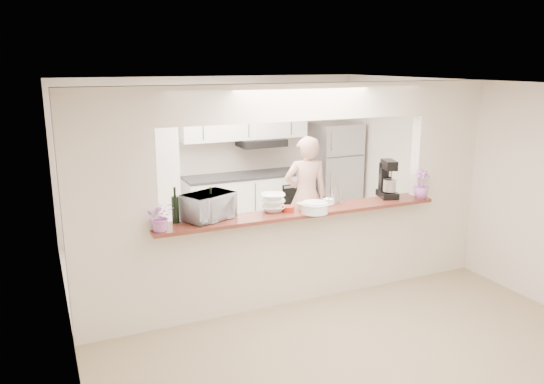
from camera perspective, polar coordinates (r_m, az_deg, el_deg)
floor at (r=6.40m, az=2.79°, el=-11.32°), size 6.00×6.00×0.00m
tile_overlay at (r=7.70m, az=-2.47°, el=-6.81°), size 5.00×2.90×0.01m
partition at (r=5.93m, az=2.95°, el=1.76°), size 5.00×0.15×2.50m
bar_counter at (r=6.17m, az=2.87°, el=-6.50°), size 3.40×0.38×1.09m
kitchen_cabinets at (r=8.44m, az=-6.67°, el=1.81°), size 3.15×0.62×2.25m
refrigerator at (r=9.30m, az=6.74°, el=2.15°), size 0.75×0.70×1.70m
flower_left at (r=5.33m, az=-11.88°, el=-2.59°), size 0.30×0.27×0.30m
wine_bottle_a at (r=5.57m, az=-10.35°, el=-1.81°), size 0.08×0.08×0.38m
wine_bottle_b at (r=5.63m, az=-6.59°, el=-1.61°), size 0.07×0.07×0.36m
toaster_oven at (r=5.64m, az=-6.84°, el=-1.55°), size 0.61×0.53×0.28m
serving_bowls at (r=5.91m, az=0.11°, el=-1.17°), size 0.34×0.34×0.20m
plate_stack_a at (r=5.89m, az=4.62°, el=-1.66°), size 0.27×0.27×0.12m
plate_stack_b at (r=5.89m, az=4.62°, el=-1.73°), size 0.31×0.31×0.11m
red_bowl at (r=5.92m, az=1.75°, el=-1.83°), size 0.13×0.13×0.06m
tan_bowl at (r=6.01m, az=3.47°, el=-1.56°), size 0.16×0.16×0.08m
utensil_caddy at (r=6.25m, az=6.39°, el=-0.48°), size 0.27×0.21×0.22m
stand_mixer at (r=6.67m, az=12.32°, el=1.22°), size 0.28×0.36×0.47m
flower_right at (r=6.72m, az=15.76°, el=0.81°), size 0.21×0.21×0.35m
person at (r=7.54m, az=3.67°, el=-0.50°), size 0.70×0.54×1.71m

